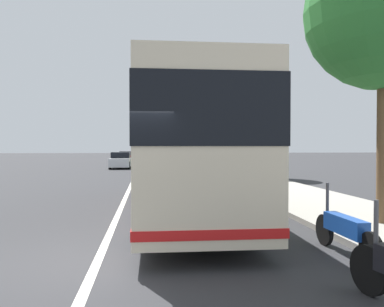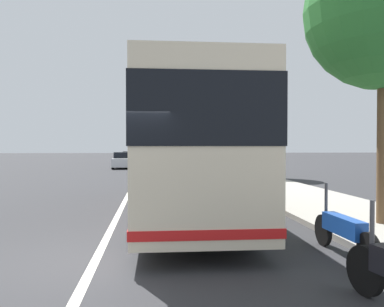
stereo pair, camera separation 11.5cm
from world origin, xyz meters
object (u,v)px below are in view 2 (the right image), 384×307
at_px(motorcycle_mid_row, 264,197).
at_px(car_far_distant, 131,157).
at_px(motorcycle_by_tree, 343,231).
at_px(car_side_street, 165,161).
at_px(car_behind_bus, 162,157).
at_px(roadside_tree_mid_block, 246,92).
at_px(coach_bus, 183,144).
at_px(car_ahead_same_lane, 124,161).

distance_m(motorcycle_mid_row, car_far_distant, 37.03).
xyz_separation_m(motorcycle_by_tree, car_side_street, (27.66, 2.27, 0.19)).
height_order(motorcycle_mid_row, car_behind_bus, car_behind_bus).
distance_m(motorcycle_by_tree, roadside_tree_mid_block, 18.75).
relative_size(motorcycle_by_tree, car_behind_bus, 0.52).
xyz_separation_m(coach_bus, roadside_tree_mid_block, (12.87, -5.06, 3.37)).
distance_m(car_far_distant, roadside_tree_mid_block, 25.41).
bearing_deg(motorcycle_by_tree, car_ahead_same_lane, 10.66).
bearing_deg(car_far_distant, roadside_tree_mid_block, 22.69).
bearing_deg(motorcycle_mid_row, car_ahead_same_lane, 35.55).
xyz_separation_m(car_side_street, car_behind_bus, (12.62, -0.01, 0.04)).
distance_m(motorcycle_mid_row, car_side_street, 22.98).
height_order(motorcycle_by_tree, car_side_street, car_side_street).
relative_size(car_far_distant, car_side_street, 0.96).
distance_m(coach_bus, car_behind_bus, 35.28).
bearing_deg(motorcycle_mid_row, car_far_distant, 30.99).
bearing_deg(car_behind_bus, motorcycle_mid_row, -176.87).
height_order(motorcycle_by_tree, car_behind_bus, car_behind_bus).
relative_size(car_behind_bus, roadside_tree_mid_block, 0.59).
xyz_separation_m(coach_bus, car_far_distant, (36.31, 3.51, -1.40)).
bearing_deg(car_behind_bus, car_far_distant, 73.77).
relative_size(motorcycle_by_tree, motorcycle_mid_row, 1.15).
bearing_deg(roadside_tree_mid_block, car_side_street, 26.46).
relative_size(motorcycle_by_tree, car_far_distant, 0.55).
height_order(car_side_street, roadside_tree_mid_block, roadside_tree_mid_block).
bearing_deg(car_ahead_same_lane, motorcycle_mid_row, 14.63).
distance_m(car_side_street, roadside_tree_mid_block, 11.90).
distance_m(car_ahead_same_lane, car_side_street, 3.82).
bearing_deg(motorcycle_mid_row, coach_bus, 106.13).
bearing_deg(coach_bus, motorcycle_by_tree, -153.21).
relative_size(car_ahead_same_lane, car_side_street, 1.01).
height_order(car_far_distant, car_side_street, car_side_street).
bearing_deg(car_side_street, coach_bus, -176.71).
height_order(motorcycle_by_tree, roadside_tree_mid_block, roadside_tree_mid_block).
bearing_deg(motorcycle_by_tree, car_far_distant, 7.25).
bearing_deg(car_side_street, car_far_distant, 18.98).
bearing_deg(coach_bus, roadside_tree_mid_block, -20.85).
relative_size(coach_bus, car_ahead_same_lane, 2.72).
distance_m(motorcycle_by_tree, motorcycle_mid_row, 4.79).
height_order(motorcycle_mid_row, roadside_tree_mid_block, roadside_tree_mid_block).
relative_size(car_side_street, car_behind_bus, 0.97).
bearing_deg(car_behind_bus, car_ahead_same_lane, 161.90).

